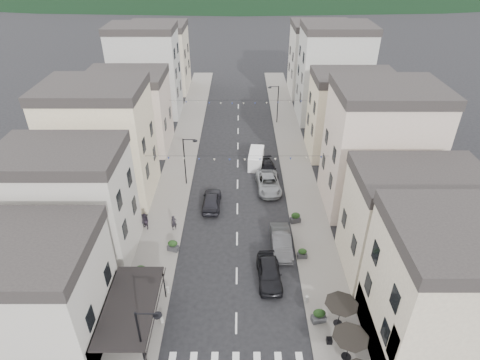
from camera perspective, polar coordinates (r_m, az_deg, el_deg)
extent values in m
cube|color=slate|center=(53.59, -8.37, 2.92)|extent=(4.00, 76.00, 0.12)
cube|color=slate|center=(53.51, 7.75, 2.92)|extent=(4.00, 76.00, 0.12)
cube|color=#BCB8AD|center=(33.12, -29.48, -14.31)|extent=(12.00, 8.00, 8.00)
cube|color=#B5A790|center=(31.13, 28.14, -14.63)|extent=(10.00, 8.00, 10.00)
cube|color=black|center=(30.72, -15.37, -16.77)|extent=(3.60, 7.50, 0.15)
cube|color=black|center=(30.69, -11.83, -17.62)|extent=(0.34, 7.50, 0.99)
cylinder|color=black|center=(33.80, -10.72, -14.34)|extent=(0.10, 0.10, 3.20)
cube|color=#BCB8AD|center=(38.13, -22.88, -3.88)|extent=(10.00, 7.00, 10.00)
cube|color=#262323|center=(35.45, -24.71, 3.38)|extent=(10.20, 7.14, 1.00)
cube|color=beige|center=(45.63, -18.98, 4.46)|extent=(10.00, 8.00, 12.00)
cube|color=#262323|center=(43.22, -20.49, 12.11)|extent=(10.20, 8.16, 1.00)
cube|color=#BFAE9B|center=(56.55, -15.36, 8.97)|extent=(10.00, 8.00, 9.50)
cube|color=#262323|center=(54.83, -16.15, 14.02)|extent=(10.20, 8.16, 1.00)
cube|color=#A4A49F|center=(66.95, -13.19, 14.40)|extent=(10.00, 7.00, 13.00)
cube|color=#262323|center=(65.28, -13.98, 20.24)|extent=(10.20, 7.14, 1.00)
cube|color=#B5A790|center=(78.50, -11.33, 16.38)|extent=(10.00, 9.00, 11.00)
cube|color=#262323|center=(77.18, -11.82, 20.66)|extent=(10.20, 9.18, 1.00)
cube|color=#B5A790|center=(36.72, 22.91, -6.35)|extent=(10.00, 7.00, 9.00)
cube|color=#262323|center=(34.08, 24.64, 0.31)|extent=(10.20, 7.14, 1.00)
cube|color=#BFAE9B|center=(43.65, 19.03, 3.55)|extent=(10.00, 8.00, 12.50)
cube|color=#262323|center=(41.09, 20.69, 11.85)|extent=(10.20, 8.16, 1.00)
cube|color=beige|center=(54.53, 15.27, 8.41)|extent=(10.00, 7.00, 10.00)
cube|color=#262323|center=(52.69, 16.13, 13.89)|extent=(10.20, 7.14, 1.00)
cube|color=#A4A49F|center=(64.88, 13.05, 14.10)|extent=(10.00, 8.00, 13.50)
cube|color=#262323|center=(63.15, 13.88, 20.35)|extent=(10.20, 8.16, 1.00)
cube|color=#BCB8AD|center=(76.43, 11.16, 16.17)|extent=(10.00, 9.00, 11.50)
cube|color=#262323|center=(75.05, 11.68, 20.76)|extent=(10.20, 9.18, 1.00)
cylinder|color=black|center=(30.79, 15.07, -22.26)|extent=(0.06, 0.06, 2.30)
cone|color=black|center=(29.92, 15.38, -21.02)|extent=(2.50, 2.50, 0.55)
cylinder|color=black|center=(31.41, 14.86, -23.11)|extent=(0.70, 0.70, 0.04)
cylinder|color=black|center=(32.43, 13.92, -18.30)|extent=(0.06, 0.06, 2.30)
cone|color=black|center=(31.61, 14.18, -17.02)|extent=(2.50, 2.50, 0.55)
cylinder|color=black|center=(33.03, 13.74, -19.18)|extent=(0.70, 0.70, 0.04)
cylinder|color=black|center=(28.73, -13.86, -21.69)|extent=(0.14, 0.14, 6.00)
cylinder|color=black|center=(26.34, -13.14, -18.04)|extent=(1.40, 0.10, 0.10)
cylinder|color=black|center=(26.32, -11.65, -18.34)|extent=(0.56, 0.56, 0.08)
cylinder|color=black|center=(46.78, -7.86, 2.52)|extent=(0.14, 0.14, 6.00)
cylinder|color=black|center=(45.35, -7.25, 5.72)|extent=(1.40, 0.10, 0.10)
cylinder|color=black|center=(45.34, -6.42, 5.56)|extent=(0.56, 0.56, 0.08)
cylinder|color=black|center=(62.93, 5.39, 10.59)|extent=(0.14, 0.14, 6.00)
cylinder|color=black|center=(61.88, 4.86, 13.10)|extent=(1.40, 0.10, 0.10)
cylinder|color=black|center=(61.88, 4.24, 12.98)|extent=(0.56, 0.56, 0.08)
cylinder|color=gray|center=(33.04, -11.05, -18.89)|extent=(0.26, 0.26, 0.60)
cylinder|color=gray|center=(34.97, -10.23, -15.10)|extent=(0.26, 0.26, 0.60)
cylinder|color=gray|center=(34.21, 9.48, -16.37)|extent=(0.26, 0.26, 0.60)
cylinder|color=black|center=(41.40, -0.41, 3.45)|extent=(19.00, 0.02, 0.02)
cone|color=beige|center=(42.45, -12.26, 3.15)|extent=(0.28, 0.28, 0.24)
cone|color=navy|center=(42.18, -10.14, 3.07)|extent=(0.28, 0.28, 0.24)
cone|color=beige|center=(41.97, -8.00, 2.99)|extent=(0.28, 0.28, 0.24)
cone|color=navy|center=(41.81, -5.84, 2.93)|extent=(0.28, 0.28, 0.24)
cone|color=beige|center=(41.70, -3.67, 2.88)|extent=(0.28, 0.28, 0.24)
cone|color=navy|center=(41.64, -1.50, 2.86)|extent=(0.28, 0.28, 0.24)
cone|color=beige|center=(41.63, 0.69, 2.86)|extent=(0.28, 0.28, 0.24)
cone|color=navy|center=(41.67, 2.87, 2.89)|extent=(0.28, 0.28, 0.24)
cone|color=beige|center=(41.76, 5.04, 2.93)|extent=(0.28, 0.28, 0.24)
cone|color=navy|center=(41.89, 7.21, 3.00)|extent=(0.28, 0.28, 0.24)
cone|color=beige|center=(42.08, 9.36, 3.08)|extent=(0.28, 0.28, 0.24)
cone|color=navy|center=(42.33, 11.48, 3.16)|extent=(0.28, 0.28, 0.24)
cylinder|color=black|center=(55.99, -0.31, 11.27)|extent=(19.00, 0.02, 0.02)
cone|color=beige|center=(56.77, -9.29, 10.95)|extent=(0.28, 0.28, 0.24)
cone|color=navy|center=(56.57, -7.67, 10.91)|extent=(0.28, 0.28, 0.24)
cone|color=beige|center=(56.41, -6.05, 10.87)|extent=(0.28, 0.28, 0.24)
cone|color=navy|center=(56.29, -4.41, 10.84)|extent=(0.28, 0.28, 0.24)
cone|color=beige|center=(56.21, -2.77, 10.81)|extent=(0.28, 0.28, 0.24)
cone|color=navy|center=(56.17, -1.13, 10.80)|extent=(0.28, 0.28, 0.24)
cone|color=beige|center=(56.16, 0.52, 10.80)|extent=(0.28, 0.28, 0.24)
cone|color=navy|center=(56.19, 2.16, 10.82)|extent=(0.28, 0.28, 0.24)
cone|color=beige|center=(56.25, 3.80, 10.85)|extent=(0.28, 0.28, 0.24)
cone|color=navy|center=(56.36, 5.44, 10.88)|extent=(0.28, 0.28, 0.24)
cone|color=beige|center=(56.50, 7.07, 10.92)|extent=(0.28, 0.28, 0.24)
cone|color=navy|center=(56.68, 8.70, 10.97)|extent=(0.28, 0.28, 0.24)
imported|color=black|center=(35.34, 4.17, -12.95)|extent=(2.19, 5.02, 1.69)
imported|color=#313234|center=(38.37, 5.86, -8.72)|extent=(1.87, 5.13, 1.68)
imported|color=gray|center=(46.71, 4.07, -0.47)|extent=(2.96, 5.77, 1.56)
imported|color=black|center=(49.76, 4.02, 1.59)|extent=(2.43, 4.85, 1.35)
imported|color=black|center=(43.76, -4.06, -2.89)|extent=(2.02, 4.82, 1.63)
cube|color=white|center=(51.53, 2.31, 3.08)|extent=(2.23, 4.54, 1.82)
cube|color=white|center=(50.59, 2.28, 3.73)|extent=(2.01, 3.09, 0.45)
cylinder|color=black|center=(50.45, 1.32, 1.66)|extent=(0.30, 0.66, 0.64)
cylinder|color=black|center=(50.36, 2.96, 1.55)|extent=(0.30, 0.66, 0.64)
cylinder|color=black|center=(53.29, 1.67, 3.41)|extent=(0.30, 0.66, 0.64)
cylinder|color=black|center=(53.20, 3.23, 3.32)|extent=(0.30, 0.66, 0.64)
imported|color=black|center=(40.80, -9.38, -6.02)|extent=(0.69, 0.58, 1.62)
imported|color=black|center=(41.35, -13.34, -5.78)|extent=(1.12, 1.07, 1.82)
cube|color=#2C2C2E|center=(36.78, -13.81, -12.82)|extent=(1.19, 0.94, 0.52)
ellipsoid|color=black|center=(36.39, -13.92, -12.18)|extent=(0.92, 0.58, 0.67)
cube|color=#313134|center=(38.73, -9.48, -9.51)|extent=(1.16, 0.89, 0.51)
ellipsoid|color=black|center=(38.36, -9.56, -8.88)|extent=(0.90, 0.58, 0.66)
cube|color=#333335|center=(33.14, 11.11, -18.76)|extent=(1.20, 0.84, 0.55)
ellipsoid|color=black|center=(32.68, 11.22, -18.08)|extent=(0.96, 0.61, 0.70)
cube|color=#313134|center=(37.93, 8.80, -10.56)|extent=(0.92, 0.54, 0.45)
ellipsoid|color=black|center=(37.60, 8.87, -10.00)|extent=(0.79, 0.51, 0.58)
cube|color=#303033|center=(41.91, 7.86, -5.65)|extent=(1.16, 0.84, 0.52)
ellipsoid|color=black|center=(41.57, 7.92, -5.03)|extent=(0.92, 0.58, 0.67)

